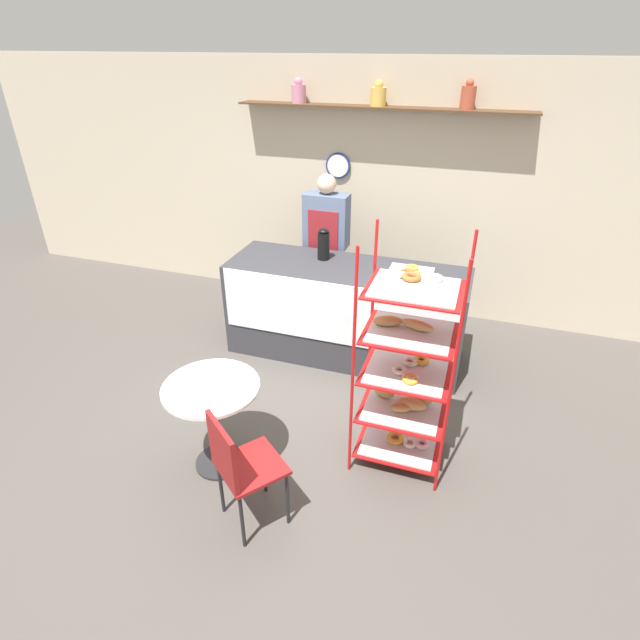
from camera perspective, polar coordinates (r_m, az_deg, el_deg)
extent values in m
plane|color=#4C4742|center=(4.25, -1.90, -12.25)|extent=(14.00, 14.00, 0.00)
cube|color=beige|center=(5.73, 6.68, 14.30)|extent=(10.00, 0.06, 2.70)
cube|color=#4C331E|center=(5.42, 6.88, 23.00)|extent=(3.01, 0.24, 0.02)
cylinder|color=#CC7F99|center=(5.65, -2.44, 24.41)|extent=(0.15, 0.15, 0.18)
sphere|color=#CC7F99|center=(5.65, -2.47, 25.58)|extent=(0.08, 0.08, 0.08)
cylinder|color=gold|center=(5.41, 6.67, 24.00)|extent=(0.15, 0.15, 0.17)
sphere|color=gold|center=(5.41, 6.75, 25.18)|extent=(0.08, 0.08, 0.08)
cylinder|color=#B24C33|center=(5.29, 16.56, 23.17)|extent=(0.14, 0.14, 0.20)
sphere|color=#B24C33|center=(5.28, 16.77, 24.53)|extent=(0.08, 0.08, 0.08)
cylinder|color=navy|center=(5.73, 2.09, 17.21)|extent=(0.28, 0.03, 0.28)
cylinder|color=white|center=(5.71, 2.04, 17.18)|extent=(0.24, 0.00, 0.24)
cube|color=#333338|center=(4.94, 2.97, 0.97)|extent=(2.30, 0.76, 0.95)
cube|color=silver|center=(4.53, 1.67, 0.67)|extent=(2.21, 0.01, 0.61)
cylinder|color=#B71414|center=(3.35, 3.77, -5.94)|extent=(0.02, 0.02, 1.78)
cylinder|color=#B71414|center=(3.28, 14.67, -7.82)|extent=(0.02, 0.02, 1.78)
cylinder|color=#B71414|center=(3.76, 5.82, -1.66)|extent=(0.02, 0.02, 1.78)
cylinder|color=#B71414|center=(3.70, 15.46, -3.23)|extent=(0.02, 0.02, 1.78)
cube|color=#B71414|center=(3.98, 8.96, -13.78)|extent=(0.61, 0.49, 0.01)
cube|color=silver|center=(3.97, 8.97, -13.66)|extent=(0.54, 0.43, 0.01)
torus|color=#EAB2C1|center=(3.96, 11.54, -13.68)|extent=(0.12, 0.12, 0.04)
torus|color=silver|center=(3.95, 10.24, -13.65)|extent=(0.11, 0.11, 0.03)
torus|color=gold|center=(3.97, 8.60, -13.21)|extent=(0.13, 0.13, 0.04)
cube|color=#B71414|center=(3.77, 9.35, -10.13)|extent=(0.61, 0.49, 0.01)
cube|color=silver|center=(3.76, 9.36, -9.99)|extent=(0.54, 0.43, 0.01)
ellipsoid|color=#B27F47|center=(3.71, 9.21, -9.87)|extent=(0.17, 0.12, 0.07)
ellipsoid|color=#B27F47|center=(3.81, 11.40, -8.79)|extent=(0.18, 0.10, 0.08)
ellipsoid|color=tan|center=(3.82, 7.34, -8.20)|extent=(0.17, 0.09, 0.08)
ellipsoid|color=tan|center=(3.74, 10.38, -9.43)|extent=(0.22, 0.11, 0.09)
cube|color=#B71414|center=(3.57, 9.77, -6.06)|extent=(0.61, 0.49, 0.01)
cube|color=silver|center=(3.56, 9.79, -5.90)|extent=(0.54, 0.43, 0.01)
torus|color=silver|center=(3.64, 10.27, -4.67)|extent=(0.12, 0.12, 0.03)
torus|color=silver|center=(3.54, 9.07, -5.66)|extent=(0.10, 0.10, 0.03)
torus|color=#EAB2C1|center=(3.48, 10.31, -6.40)|extent=(0.12, 0.12, 0.04)
torus|color=gold|center=(3.46, 10.28, -6.69)|extent=(0.11, 0.11, 0.04)
torus|color=gold|center=(3.67, 11.49, -4.50)|extent=(0.12, 0.12, 0.04)
cube|color=#B71414|center=(3.39, 10.23, -1.54)|extent=(0.61, 0.49, 0.01)
cube|color=silver|center=(3.39, 10.25, -1.36)|extent=(0.54, 0.43, 0.01)
ellipsoid|color=#B27F47|center=(3.42, 7.74, -0.10)|extent=(0.22, 0.15, 0.06)
ellipsoid|color=tan|center=(3.39, 11.08, -0.59)|extent=(0.25, 0.13, 0.07)
cube|color=#B71414|center=(3.24, 10.74, 3.45)|extent=(0.61, 0.49, 0.01)
cube|color=silver|center=(3.23, 10.76, 3.64)|extent=(0.54, 0.43, 0.01)
torus|color=silver|center=(3.35, 8.66, 5.13)|extent=(0.10, 0.10, 0.03)
torus|color=silver|center=(3.35, 12.94, 4.70)|extent=(0.12, 0.12, 0.03)
torus|color=brown|center=(3.32, 10.43, 4.86)|extent=(0.13, 0.13, 0.04)
cube|color=#282833|center=(5.54, 0.70, 4.10)|extent=(0.28, 0.19, 0.91)
cube|color=slate|center=(5.27, 0.75, 11.30)|extent=(0.46, 0.22, 0.55)
cube|color=maroon|center=(5.20, 0.34, 9.88)|extent=(0.32, 0.01, 0.47)
sphere|color=beige|center=(5.17, 0.77, 15.31)|extent=(0.20, 0.20, 0.20)
cylinder|color=#262628|center=(4.03, -11.28, -15.57)|extent=(0.38, 0.38, 0.02)
cylinder|color=#333338|center=(3.80, -11.80, -11.81)|extent=(0.06, 0.06, 0.68)
cylinder|color=white|center=(3.58, -12.37, -7.53)|extent=(0.68, 0.68, 0.02)
cylinder|color=black|center=(3.44, -3.74, -19.67)|extent=(0.02, 0.02, 0.46)
cylinder|color=black|center=(3.64, -6.40, -16.37)|extent=(0.02, 0.02, 0.46)
cylinder|color=black|center=(3.35, -8.89, -21.78)|extent=(0.02, 0.02, 0.46)
cylinder|color=black|center=(3.55, -11.25, -18.23)|extent=(0.02, 0.02, 0.46)
cube|color=maroon|center=(3.31, -7.85, -16.20)|extent=(0.53, 0.53, 0.03)
cube|color=maroon|center=(3.12, -11.09, -14.60)|extent=(0.30, 0.25, 0.40)
cylinder|color=black|center=(4.87, 0.40, 8.45)|extent=(0.12, 0.12, 0.27)
ellipsoid|color=black|center=(4.82, 0.41, 10.13)|extent=(0.10, 0.10, 0.05)
cube|color=silver|center=(4.69, 10.33, 5.42)|extent=(0.41, 0.32, 0.01)
torus|color=tan|center=(4.61, 8.72, 5.43)|extent=(0.10, 0.10, 0.03)
torus|color=tan|center=(4.74, 10.48, 5.94)|extent=(0.12, 0.12, 0.03)
torus|color=brown|center=(4.61, 9.93, 5.34)|extent=(0.14, 0.14, 0.04)
torus|color=gold|center=(4.72, 10.56, 5.86)|extent=(0.11, 0.11, 0.04)
torus|color=tan|center=(4.61, 11.19, 5.16)|extent=(0.11, 0.11, 0.03)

